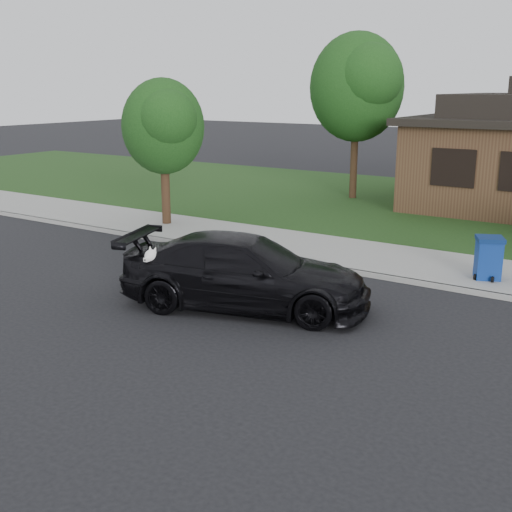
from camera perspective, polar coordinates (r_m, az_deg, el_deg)
The scene contains 8 objects.
ground at distance 12.83m, azimuth 2.34°, elevation -5.39°, with size 120.00×120.00×0.00m, color black.
sidewalk at distance 17.11m, azimuth 10.97°, elevation -0.25°, with size 60.00×3.00×0.12m, color gray.
curb at distance 15.78m, azimuth 8.88°, elevation -1.44°, with size 60.00×0.12×0.12m, color gray.
lawn at distance 24.55m, azimuth 18.15°, elevation 3.85°, with size 60.00×13.00×0.13m, color #193814.
sedan at distance 13.14m, azimuth -1.00°, elevation -1.46°, with size 5.52×3.49×1.49m.
recycling_bin at distance 15.72m, azimuth 19.96°, elevation -0.13°, with size 0.78×0.78×0.98m.
tree_0 at distance 25.49m, azimuth 9.18°, elevation 14.76°, with size 3.78×3.60×6.34m.
tree_2 at distance 20.58m, azimuth -8.16°, elevation 11.45°, with size 2.73×2.60×4.59m.
Camera 1 is at (6.14, -10.36, 4.44)m, focal length 45.00 mm.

